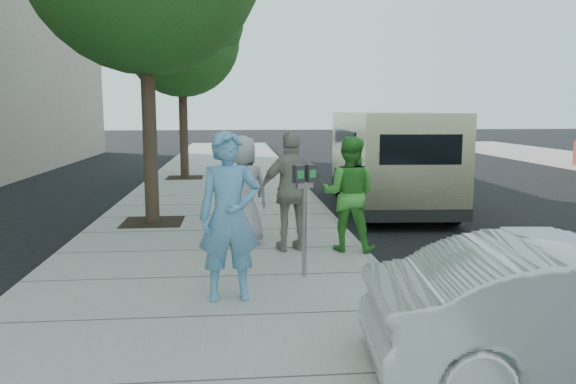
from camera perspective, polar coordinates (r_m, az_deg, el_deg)
The scene contains 10 objects.
ground at distance 9.32m, azimuth -1.41°, elevation -6.61°, with size 120.00×120.00×0.00m, color black.
sidewalk at distance 9.29m, azimuth -7.61°, elevation -6.26°, with size 5.00×60.00×0.15m, color gray.
curb_face at distance 9.51m, azimuth 7.33°, elevation -5.91°, with size 0.12×60.00×0.16m, color gray.
tree_far at distance 19.21m, azimuth -10.67°, elevation 15.61°, with size 3.92×3.80×6.49m.
parking_meter at distance 7.53m, azimuth 1.69°, elevation -0.42°, with size 0.33×0.22×1.53m.
van at distance 14.04m, azimuth 10.11°, elevation 3.45°, with size 2.49×6.43×2.34m.
person_officer at distance 6.67m, azimuth -5.98°, elevation -2.50°, with size 0.73×0.48×2.01m, color #5D9CC7.
person_green_shirt at distance 9.05m, azimuth 6.21°, elevation -0.20°, with size 0.89×0.70×1.84m, color green.
person_gray_shirt at distance 9.40m, azimuth -4.64°, elevation 0.16°, with size 0.90×0.59×1.84m, color #AAA9AC.
person_striped_polo at distance 8.97m, azimuth 0.45°, elevation 0.08°, with size 1.13×0.47×1.93m, color gray.
Camera 1 is at (-0.63, -8.98, 2.40)m, focal length 35.00 mm.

